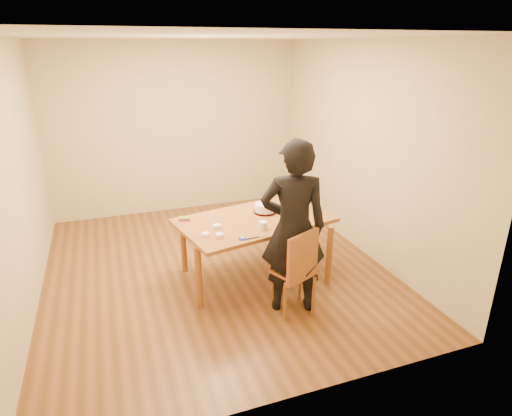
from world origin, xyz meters
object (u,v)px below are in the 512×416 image
object	(u,v)px
person	(293,228)
dining_table	(255,220)
dining_chair	(294,271)
cake_plate	(265,212)
cake	(265,208)

from	to	relation	value
person	dining_table	bearing A→B (deg)	-60.71
dining_chair	dining_table	bearing A→B (deg)	76.63
cake_plate	person	size ratio (longest dim) A/B	0.15
dining_table	dining_chair	distance (m)	0.84
person	cake_plate	bearing A→B (deg)	-74.52
dining_table	cake	size ratio (longest dim) A/B	6.91
dining_table	person	size ratio (longest dim) A/B	0.93
dining_table	cake_plate	distance (m)	0.23
dining_table	cake	world-z (taller)	cake
dining_chair	cake_plate	bearing A→B (deg)	63.59
dining_chair	cake_plate	distance (m)	0.97
dining_chair	person	bearing A→B (deg)	65.68
dining_chair	cake	xyz separation A→B (m)	(0.03, 0.92, 0.36)
cake_plate	person	world-z (taller)	person
dining_chair	person	xyz separation A→B (m)	(0.00, 0.04, 0.46)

